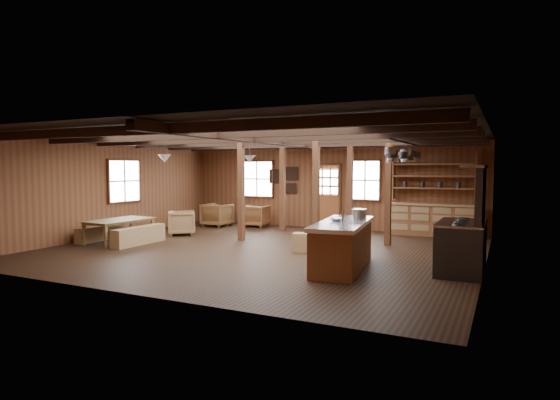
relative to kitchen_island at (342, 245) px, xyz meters
name	(u,v)px	position (x,y,z in m)	size (l,w,h in m)	color
room	(263,192)	(-2.45, 1.24, 0.92)	(10.04, 9.04, 2.84)	black
ceiling_joists	(266,140)	(-2.45, 1.42, 2.20)	(9.80, 8.82, 0.18)	black
timber_posts	(314,189)	(-1.93, 3.32, 0.92)	(3.95, 2.35, 2.80)	#3E2311
back_door	(326,202)	(-2.45, 5.69, 0.40)	(1.02, 0.08, 2.15)	brown
window_back_left	(257,179)	(-5.05, 5.70, 1.12)	(1.32, 0.06, 1.32)	white
window_back_right	(365,180)	(-1.15, 5.70, 1.12)	(1.02, 0.06, 1.32)	white
window_left	(124,181)	(-7.41, 1.74, 1.12)	(0.14, 1.24, 1.32)	white
notice_boards	(285,178)	(-3.95, 5.70, 1.16)	(1.08, 0.03, 0.90)	silver
back_counter	(432,215)	(0.95, 5.44, 0.12)	(2.55, 0.60, 2.45)	brown
pendant_lamps	(209,159)	(-4.70, 2.24, 1.77)	(1.86, 2.36, 0.66)	#2F2F31
pot_rack	(404,155)	(0.86, 1.56, 1.80)	(0.37, 3.00, 0.46)	#2F2F31
kitchen_island	(342,245)	(0.00, 0.00, 0.00)	(1.19, 2.59, 1.20)	brown
step_stool	(303,242)	(-1.46, 1.40, -0.26)	(0.50, 0.36, 0.45)	olive
commercial_range	(464,239)	(2.19, 0.67, 0.18)	(0.85, 1.66, 2.05)	#2F2F31
dining_table	(120,231)	(-6.35, 0.48, -0.17)	(1.77, 0.99, 0.62)	olive
bench_wall	(100,233)	(-7.10, 0.48, -0.27)	(0.28, 1.50, 0.41)	olive
bench_aisle	(139,236)	(-5.71, 0.48, -0.24)	(0.32, 1.70, 0.47)	olive
armchair_a	(217,215)	(-5.96, 4.52, -0.08)	(0.84, 0.86, 0.79)	brown
armchair_b	(256,216)	(-4.74, 5.04, -0.11)	(0.78, 0.80, 0.73)	brown
armchair_c	(182,223)	(-5.79, 2.38, -0.12)	(0.76, 0.78, 0.71)	#966C44
counter_pot	(359,213)	(0.10, 0.79, 0.56)	(0.32, 0.32, 0.19)	#AEB1B5
bowl	(336,219)	(-0.15, 0.06, 0.49)	(0.25, 0.25, 0.06)	silver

